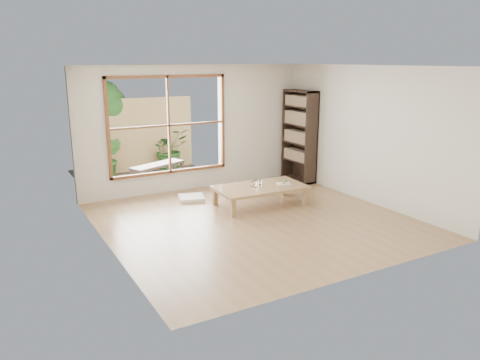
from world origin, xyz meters
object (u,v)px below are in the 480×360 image
at_px(low_table, 260,188).
at_px(food_tray, 284,183).
at_px(bookshelf, 299,136).
at_px(garden_bench, 158,167).

height_order(low_table, food_tray, food_tray).
bearing_deg(bookshelf, garden_bench, 155.77).
bearing_deg(low_table, food_tray, -7.12).
height_order(food_tray, garden_bench, food_tray).
relative_size(low_table, food_tray, 5.97).
distance_m(food_tray, garden_bench, 3.07).
distance_m(low_table, bookshelf, 2.25).
xyz_separation_m(low_table, food_tray, (0.48, -0.08, 0.06)).
relative_size(bookshelf, garden_bench, 1.51).
bearing_deg(food_tray, garden_bench, 140.62).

